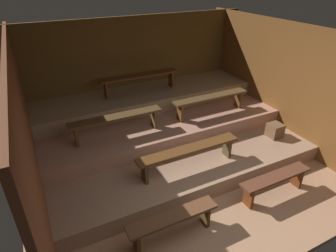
% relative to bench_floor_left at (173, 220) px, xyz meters
% --- Properties ---
extents(ground, '(5.69, 5.13, 0.08)m').
position_rel_bench_floor_left_xyz_m(ground, '(0.94, 1.53, -0.35)').
color(ground, '#AC7D5C').
extents(wall_back, '(5.69, 0.06, 2.44)m').
position_rel_bench_floor_left_xyz_m(wall_back, '(0.94, 3.72, 0.91)').
color(wall_back, brown).
rests_on(wall_back, ground).
extents(wall_left, '(0.06, 5.13, 2.44)m').
position_rel_bench_floor_left_xyz_m(wall_left, '(-1.53, 1.53, 0.91)').
color(wall_left, brown).
rests_on(wall_left, ground).
extents(wall_right, '(0.06, 5.13, 2.44)m').
position_rel_bench_floor_left_xyz_m(wall_right, '(3.41, 1.53, 0.91)').
color(wall_right, brown).
rests_on(wall_right, ground).
extents(platform_lower, '(4.89, 3.32, 0.30)m').
position_rel_bench_floor_left_xyz_m(platform_lower, '(0.94, 2.03, -0.16)').
color(platform_lower, '#A37E63').
rests_on(platform_lower, ground).
extents(platform_middle, '(4.89, 2.21, 0.30)m').
position_rel_bench_floor_left_xyz_m(platform_middle, '(0.94, 2.59, 0.13)').
color(platform_middle, tan).
rests_on(platform_middle, platform_lower).
extents(platform_upper, '(4.89, 1.15, 0.30)m').
position_rel_bench_floor_left_xyz_m(platform_upper, '(0.94, 3.12, 0.43)').
color(platform_upper, tan).
rests_on(platform_upper, platform_middle).
extents(bench_floor_left, '(1.31, 0.24, 0.40)m').
position_rel_bench_floor_left_xyz_m(bench_floor_left, '(0.00, 0.00, 0.00)').
color(bench_floor_left, brown).
rests_on(bench_floor_left, ground).
extents(bench_floor_right, '(1.31, 0.24, 0.40)m').
position_rel_bench_floor_left_xyz_m(bench_floor_right, '(1.88, 0.00, 0.00)').
color(bench_floor_right, brown).
rests_on(bench_floor_right, ground).
extents(bench_lower_center, '(1.86, 0.24, 0.40)m').
position_rel_bench_floor_left_xyz_m(bench_lower_center, '(0.79, 0.95, 0.31)').
color(bench_lower_center, brown).
rests_on(bench_lower_center, platform_lower).
extents(bench_middle_left, '(1.71, 0.24, 0.40)m').
position_rel_bench_floor_left_xyz_m(bench_middle_left, '(-0.09, 2.05, 0.61)').
color(bench_middle_left, brown).
rests_on(bench_middle_left, platform_middle).
extents(bench_middle_right, '(1.71, 0.24, 0.40)m').
position_rel_bench_floor_left_xyz_m(bench_middle_right, '(1.97, 2.05, 0.61)').
color(bench_middle_right, brown).
rests_on(bench_middle_right, platform_middle).
extents(bench_upper_center, '(1.78, 0.24, 0.40)m').
position_rel_bench_floor_left_xyz_m(bench_upper_center, '(0.83, 3.16, 0.91)').
color(bench_upper_center, '#5E3217').
rests_on(bench_upper_center, platform_upper).
extents(wooden_crate_lower, '(0.28, 0.28, 0.28)m').
position_rel_bench_floor_left_xyz_m(wooden_crate_lower, '(2.90, 1.07, 0.12)').
color(wooden_crate_lower, brown).
rests_on(wooden_crate_lower, platform_lower).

